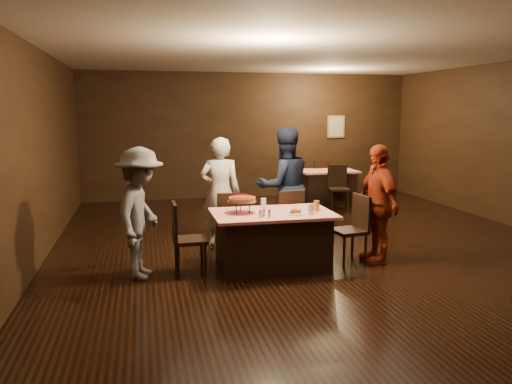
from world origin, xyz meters
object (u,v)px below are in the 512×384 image
diner_navy_hoodie (284,187)px  plate_empty (308,208)px  chair_back_far (318,180)px  diner_white_jacket (220,193)px  chair_far_right (285,220)px  glass_front_right (311,209)px  chair_end_right (349,229)px  chair_far_left (233,223)px  main_table (272,240)px  glass_back (263,203)px  diner_grey_knit (140,213)px  pizza_stand (242,199)px  chair_end_left (190,238)px  diner_red_shirt (377,204)px  back_table (327,187)px  chair_back_near (339,188)px  glass_amber (317,206)px

diner_navy_hoodie → plate_empty: diner_navy_hoodie is taller
chair_back_far → diner_white_jacket: bearing=42.4°
chair_far_right → chair_back_far: 4.57m
chair_far_right → diner_navy_hoodie: (0.09, 0.39, 0.45)m
glass_front_right → chair_far_right: bearing=92.9°
chair_end_right → plate_empty: (-0.55, 0.15, 0.30)m
chair_far_left → chair_back_far: same height
main_table → glass_front_right: (0.45, -0.25, 0.46)m
chair_far_right → glass_back: bearing=33.9°
diner_grey_knit → diner_white_jacket: bearing=-28.2°
chair_far_right → diner_navy_hoodie: bearing=-114.0°
chair_far_right → glass_front_right: (0.05, -1.00, 0.37)m
pizza_stand → chair_far_left: bearing=90.0°
main_table → chair_end_left: bearing=-180.0°
chair_end_right → diner_red_shirt: diner_red_shirt is taller
back_table → chair_back_far: chair_back_far is taller
diner_navy_hoodie → diner_red_shirt: size_ratio=1.12×
chair_back_far → diner_navy_hoodie: size_ratio=0.51×
chair_back_far → plate_empty: 5.07m
main_table → chair_end_right: chair_end_right is taller
chair_end_right → diner_white_jacket: size_ratio=0.56×
main_table → glass_back: size_ratio=11.43×
chair_far_left → pizza_stand: 0.85m
diner_white_jacket → diner_red_shirt: 2.37m
main_table → chair_back_far: chair_back_far is taller
diner_white_jacket → glass_front_right: diner_white_jacket is taller
diner_red_shirt → pizza_stand: bearing=-95.5°
chair_back_far → diner_white_jacket: (-2.91, -3.63, 0.38)m
pizza_stand → glass_front_right: size_ratio=2.71×
back_table → plate_empty: bearing=-114.2°
diner_red_shirt → glass_front_right: 1.07m
chair_far_left → glass_front_right: chair_far_left is taller
diner_navy_hoodie → diner_white_jacket: bearing=-11.7°
diner_white_jacket → diner_navy_hoodie: (1.00, -0.09, 0.07)m
chair_far_left → diner_navy_hoodie: 1.07m
chair_end_right → diner_white_jacket: diner_white_jacket is taller
chair_end_right → diner_grey_knit: size_ratio=0.57×
chair_back_near → pizza_stand: bearing=-117.1°
chair_far_left → glass_front_right: (0.85, -1.00, 0.37)m
main_table → chair_end_right: size_ratio=1.68×
chair_back_near → plate_empty: (-1.85, -3.42, 0.30)m
diner_white_jacket → glass_amber: 1.70m
back_table → glass_amber: bearing=-112.6°
chair_far_right → diner_red_shirt: 1.39m
chair_back_near → diner_red_shirt: diner_red_shirt is taller
chair_end_left → glass_back: (1.05, 0.30, 0.37)m
chair_end_right → diner_white_jacket: 2.06m
diner_grey_knit → plate_empty: diner_grey_knit is taller
main_table → chair_back_near: bearing=56.1°
glass_amber → chair_end_right: bearing=5.7°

